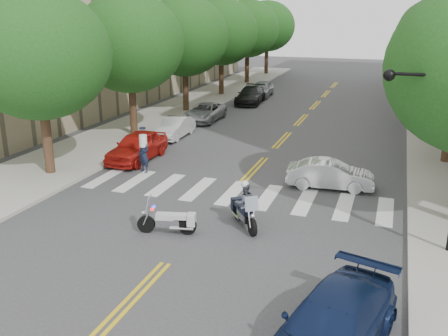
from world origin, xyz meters
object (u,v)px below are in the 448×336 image
at_px(officer_standing, 144,154).
at_px(sedan_blue, 331,327).
at_px(motorcycle_parked, 172,221).
at_px(convertible, 330,175).
at_px(motorcycle_police, 244,206).

bearing_deg(officer_standing, sedan_blue, -22.77).
bearing_deg(motorcycle_parked, convertible, -48.71).
bearing_deg(convertible, motorcycle_parked, 140.00).
height_order(motorcycle_police, sedan_blue, motorcycle_police).
relative_size(convertible, sedan_blue, 0.77).
xyz_separation_m(motorcycle_parked, sedan_blue, (6.03, -4.63, 0.23)).
bearing_deg(sedan_blue, convertible, 112.89).
height_order(motorcycle_police, motorcycle_parked, motorcycle_police).
xyz_separation_m(motorcycle_police, motorcycle_parked, (-2.16, -1.43, -0.31)).
distance_m(motorcycle_police, convertible, 5.56).
bearing_deg(motorcycle_parked, officer_standing, 21.73).
xyz_separation_m(officer_standing, sedan_blue, (10.16, -10.41, -0.18)).
height_order(motorcycle_parked, sedan_blue, sedan_blue).
xyz_separation_m(motorcycle_parked, officer_standing, (-4.13, 5.78, 0.42)).
height_order(convertible, sedan_blue, sedan_blue).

